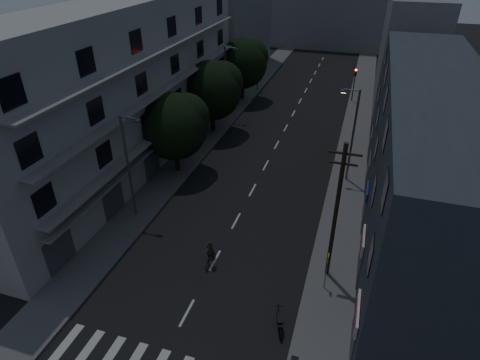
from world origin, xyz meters
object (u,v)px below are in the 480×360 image
Objects in this scene: bus_stop_sign at (327,265)px; motorcycle at (279,323)px; utility_pole at (336,211)px; cyclist at (211,257)px.

motorcycle is at bearing -118.03° from bus_stop_sign.
utility_pole reaches higher than cyclist.
bus_stop_sign is (-0.02, -1.25, -2.98)m from utility_pole.
bus_stop_sign is 4.35m from motorcycle.
cyclist is (-5.28, 3.51, 0.19)m from motorcycle.
motorcycle is (-1.95, -4.88, -4.40)m from utility_pole.
utility_pole reaches higher than bus_stop_sign.
utility_pole is 8.48m from cyclist.
bus_stop_sign is 1.41× the size of motorcycle.
bus_stop_sign is 1.29× the size of cyclist.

